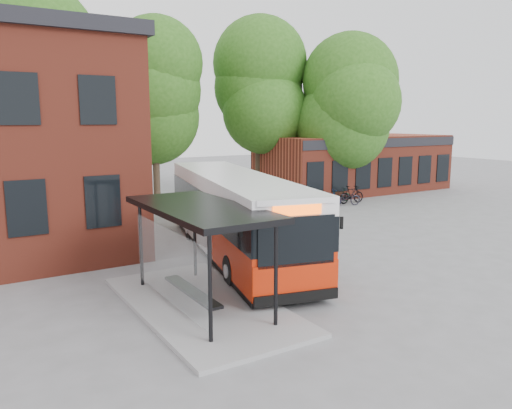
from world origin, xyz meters
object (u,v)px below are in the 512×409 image
bicycle_1 (299,198)px  bicycle_6 (337,195)px  bicycle_7 (351,195)px  city_bus (234,215)px  bicycle_4 (346,198)px  bicycle_2 (326,198)px  bus_shelter (201,256)px  bicycle_0 (310,203)px

bicycle_1 → bicycle_6: bearing=-102.9°
bicycle_1 → bicycle_7: bearing=-121.1°
bicycle_7 → bicycle_6: bearing=14.4°
city_bus → bicycle_4: city_bus is taller
city_bus → bicycle_7: 13.76m
bicycle_2 → bicycle_1: bearing=71.9°
bus_shelter → bicycle_4: bus_shelter is taller
bicycle_4 → bicycle_6: bicycle_4 is taller
bus_shelter → bicycle_7: size_ratio=3.81×
bicycle_1 → bicycle_2: bicycle_2 is taller
city_bus → bicycle_2: size_ratio=6.57×
bus_shelter → bicycle_4: size_ratio=3.76×
city_bus → bicycle_4: size_ratio=6.58×
bicycle_6 → bicycle_7: bicycle_7 is taller
bus_shelter → bicycle_7: 18.90m
bicycle_0 → bicycle_2: 2.07m
bicycle_6 → city_bus: bearing=146.4°
city_bus → bicycle_6: size_ratio=7.51×
bicycle_6 → bus_shelter: bearing=151.5°
bicycle_2 → bicycle_7: bicycle_7 is taller
bicycle_1 → bicycle_6: bicycle_1 is taller
bicycle_0 → bicycle_7: bicycle_7 is taller
bicycle_1 → bicycle_2: 1.67m
bicycle_6 → bicycle_7: size_ratio=0.89×
bicycle_6 → bicycle_4: bearing=-179.8°
bicycle_0 → bicycle_7: (3.87, 0.77, 0.07)m
bicycle_4 → bicycle_6: bearing=-8.4°
bicycle_0 → bicycle_7: size_ratio=1.01×
bus_shelter → city_bus: city_bus is taller
bicycle_4 → bicycle_6: size_ratio=1.14×
bicycle_1 → bicycle_2: (1.36, -0.97, 0.01)m
bicycle_2 → bicycle_4: 1.20m
bus_shelter → bicycle_6: 19.38m
city_bus → bicycle_4: (11.17, 6.10, -1.07)m
bicycle_0 → bicycle_1: (0.55, 1.78, -0.01)m
city_bus → bicycle_7: bearing=41.8°
bus_shelter → bicycle_4: bearing=35.3°
bicycle_1 → bicycle_7: (3.32, -1.02, 0.07)m
bicycle_0 → bicycle_2: size_ratio=0.99×
bicycle_4 → bicycle_7: bearing=-46.4°
bicycle_1 → bicycle_4: bicycle_4 is taller
bicycle_2 → bicycle_4: bearing=-98.4°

